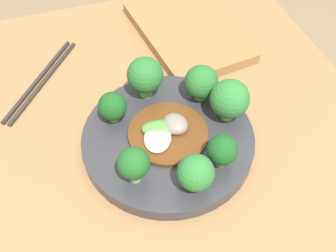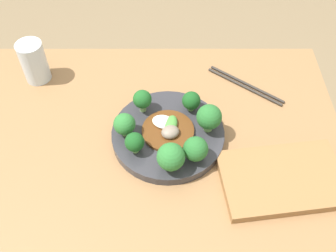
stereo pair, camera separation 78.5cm
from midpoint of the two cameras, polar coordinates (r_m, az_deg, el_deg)
table at (r=0.98m, az=8.80°, el=-26.81°), size 0.89×0.65×0.71m
plate at (r=0.65m, az=16.28°, el=-18.02°), size 0.26×0.26×0.02m
broccoli_east at (r=0.58m, az=7.95°, el=-17.57°), size 0.05×0.05×0.06m
broccoli_southeast at (r=0.62m, az=10.78°, el=-11.17°), size 0.04×0.04×0.06m
broccoli_north at (r=0.57m, az=19.95°, el=-25.00°), size 0.06×0.06×0.07m
broccoli_west at (r=0.63m, az=25.31°, el=-14.73°), size 0.06×0.06×0.07m
broccoli_southwest at (r=0.65m, az=20.56°, el=-10.75°), size 0.04×0.04×0.05m
broccoli_northeast at (r=0.57m, az=10.96°, el=-21.91°), size 0.04×0.04×0.05m
broccoli_northwest at (r=0.60m, az=24.24°, el=-22.21°), size 0.05×0.05×0.06m
stirfry_center at (r=0.63m, az=16.66°, el=-17.23°), size 0.12×0.12×0.03m
drinking_glass at (r=0.70m, az=-13.63°, el=-1.52°), size 0.06×0.06×0.11m
chopsticks at (r=0.80m, az=27.84°, el=-5.47°), size 0.18×0.14×0.01m
cutting_board at (r=0.72m, az=38.57°, el=-23.75°), size 0.27×0.19×0.02m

